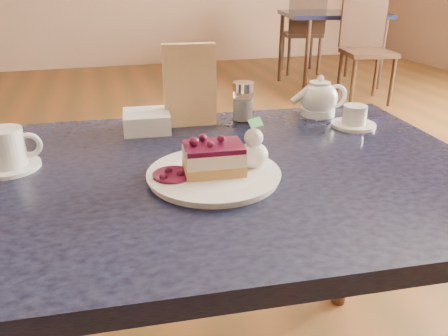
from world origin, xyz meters
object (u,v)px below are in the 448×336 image
object	(u,v)px
tea_set	(326,103)
bg_table_far_right	(327,78)
cheesecake_slice	(214,159)
coffee_set	(7,151)
dessert_plate	(214,175)
main_table	(210,200)

from	to	relation	value
tea_set	bg_table_far_right	distance (m)	3.53
cheesecake_slice	coffee_set	size ratio (longest dim) A/B	0.91
dessert_plate	cheesecake_slice	world-z (taller)	cheesecake_slice
coffee_set	tea_set	distance (m)	0.78
main_table	dessert_plate	world-z (taller)	dessert_plate
tea_set	bg_table_far_right	bearing A→B (deg)	60.66
coffee_set	tea_set	world-z (taller)	tea_set
coffee_set	bg_table_far_right	bearing A→B (deg)	51.96
cheesecake_slice	bg_table_far_right	distance (m)	3.97
cheesecake_slice	tea_set	distance (m)	0.49
main_table	dessert_plate	distance (m)	0.09
tea_set	bg_table_far_right	world-z (taller)	tea_set
main_table	bg_table_far_right	size ratio (longest dim) A/B	0.68
main_table	coffee_set	size ratio (longest dim) A/B	9.04
tea_set	bg_table_far_right	xyz separation A→B (m)	(1.70, 3.02, -0.67)
main_table	bg_table_far_right	distance (m)	3.91
cheesecake_slice	tea_set	bearing A→B (deg)	41.37
dessert_plate	cheesecake_slice	size ratio (longest dim) A/B	2.11
bg_table_far_right	tea_set	bearing A→B (deg)	-107.94
main_table	cheesecake_slice	distance (m)	0.12
dessert_plate	cheesecake_slice	xyz separation A→B (m)	(0.00, -0.00, 0.03)
main_table	dessert_plate	bearing A→B (deg)	-90.00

